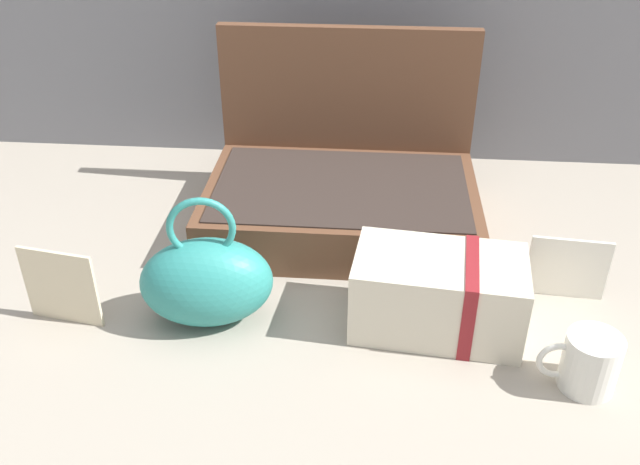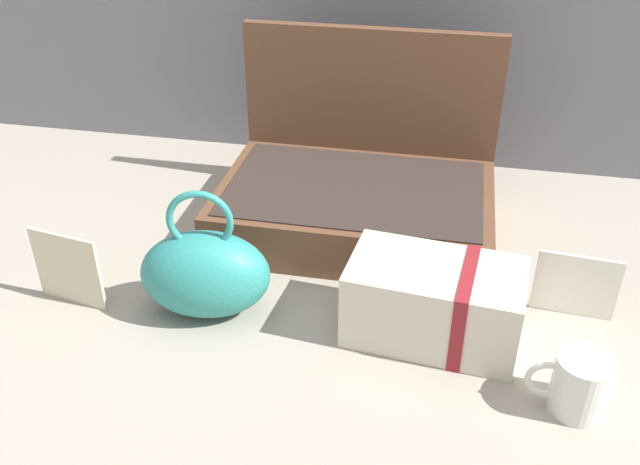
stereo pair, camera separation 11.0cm
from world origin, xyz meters
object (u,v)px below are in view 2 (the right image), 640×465
object	(u,v)px
cream_toiletry_bag	(436,302)
info_card_left	(68,269)
coffee_mug	(579,384)
open_suitcase	(358,189)
poster_card_right	(576,285)
teal_pouch_handbag	(205,273)

from	to	relation	value
cream_toiletry_bag	info_card_left	bearing A→B (deg)	-176.68
cream_toiletry_bag	coffee_mug	xyz separation A→B (m)	(0.20, -0.12, -0.02)
coffee_mug	info_card_left	size ratio (longest dim) A/B	0.87
open_suitcase	poster_card_right	size ratio (longest dim) A/B	3.98
info_card_left	poster_card_right	size ratio (longest dim) A/B	1.02
teal_pouch_handbag	info_card_left	world-z (taller)	teal_pouch_handbag
cream_toiletry_bag	poster_card_right	xyz separation A→B (m)	(0.22, 0.10, -0.01)
coffee_mug	info_card_left	bearing A→B (deg)	174.05
coffee_mug	poster_card_right	bearing A→B (deg)	85.88
teal_pouch_handbag	poster_card_right	bearing A→B (deg)	11.05
open_suitcase	teal_pouch_handbag	distance (m)	0.38
coffee_mug	poster_card_right	distance (m)	0.22
cream_toiletry_bag	coffee_mug	world-z (taller)	cream_toiletry_bag
open_suitcase	cream_toiletry_bag	size ratio (longest dim) A/B	1.87
poster_card_right	teal_pouch_handbag	bearing A→B (deg)	-163.61
teal_pouch_handbag	coffee_mug	distance (m)	0.58
coffee_mug	teal_pouch_handbag	bearing A→B (deg)	169.67
coffee_mug	poster_card_right	xyz separation A→B (m)	(0.02, 0.22, 0.01)
teal_pouch_handbag	poster_card_right	size ratio (longest dim) A/B	1.74
cream_toiletry_bag	info_card_left	xyz separation A→B (m)	(-0.60, -0.03, 0.00)
teal_pouch_handbag	poster_card_right	distance (m)	0.59
open_suitcase	poster_card_right	world-z (taller)	open_suitcase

